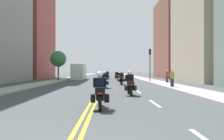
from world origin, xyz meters
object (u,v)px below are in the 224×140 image
(motorcycle_3, at_px, (121,79))
(motorcycle_1, at_px, (130,85))
(motorcycle_4, at_px, (106,77))
(motorcycle_6, at_px, (108,76))
(motorcycle_7, at_px, (116,75))
(pedestrian_1, at_px, (167,76))
(motorcycle_2, at_px, (105,81))
(pedestrian_0, at_px, (172,78))
(street_tree_0, at_px, (58,59))
(motorcycle_5, at_px, (117,77))
(traffic_light_near, at_px, (150,59))
(motorcycle_0, at_px, (100,94))
(parked_truck, at_px, (79,72))

(motorcycle_3, bearing_deg, motorcycle_1, -90.98)
(motorcycle_4, xyz_separation_m, motorcycle_6, (0.16, 10.40, -0.03))
(motorcycle_7, xyz_separation_m, pedestrian_1, (5.87, -19.76, 0.24))
(motorcycle_2, bearing_deg, pedestrian_0, 3.45)
(street_tree_0, bearing_deg, motorcycle_5, 5.87)
(motorcycle_1, distance_m, traffic_light_near, 16.85)
(motorcycle_4, bearing_deg, motorcycle_5, 70.58)
(motorcycle_0, xyz_separation_m, motorcycle_5, (1.78, 27.10, -0.01))
(street_tree_0, bearing_deg, pedestrian_1, -25.45)
(motorcycle_2, bearing_deg, motorcycle_7, 87.98)
(motorcycle_1, bearing_deg, motorcycle_6, 92.45)
(motorcycle_3, distance_m, pedestrian_0, 6.52)
(motorcycle_3, bearing_deg, motorcycle_2, -111.64)
(motorcycle_1, xyz_separation_m, pedestrian_0, (4.58, 6.07, 0.24))
(motorcycle_1, xyz_separation_m, motorcycle_7, (0.24, 33.32, -0.03))
(pedestrian_1, bearing_deg, pedestrian_0, -161.81)
(motorcycle_2, xyz_separation_m, traffic_light_near, (6.17, 10.13, 2.60))
(motorcycle_0, relative_size, motorcycle_3, 0.97)
(motorcycle_7, xyz_separation_m, street_tree_0, (-9.86, -12.27, 2.87))
(pedestrian_0, relative_size, pedestrian_1, 1.03)
(motorcycle_5, bearing_deg, motorcycle_1, -88.64)
(motorcycle_2, relative_size, pedestrian_0, 1.28)
(motorcycle_0, xyz_separation_m, motorcycle_6, (0.14, 32.26, 0.01))
(motorcycle_1, xyz_separation_m, traffic_light_near, (4.39, 16.06, 2.58))
(motorcycle_6, height_order, parked_truck, parked_truck)
(motorcycle_6, bearing_deg, motorcycle_4, -88.77)
(motorcycle_5, xyz_separation_m, street_tree_0, (-9.62, -0.99, 2.88))
(motorcycle_2, height_order, street_tree_0, street_tree_0)
(pedestrian_0, relative_size, parked_truck, 0.27)
(motorcycle_5, height_order, pedestrian_0, pedestrian_0)
(motorcycle_1, height_order, pedestrian_1, pedestrian_1)
(motorcycle_1, bearing_deg, motorcycle_2, 105.76)
(motorcycle_1, bearing_deg, motorcycle_4, 95.14)
(street_tree_0, bearing_deg, parked_truck, 64.17)
(motorcycle_2, xyz_separation_m, motorcycle_3, (1.85, 4.82, -0.00))
(motorcycle_3, xyz_separation_m, parked_truck, (-7.04, 15.74, 0.62))
(motorcycle_2, distance_m, pedestrian_0, 6.38)
(traffic_light_near, distance_m, pedestrian_1, 3.85)
(motorcycle_7, height_order, street_tree_0, street_tree_0)
(parked_truck, bearing_deg, pedestrian_0, -60.48)
(motorcycle_0, relative_size, traffic_light_near, 0.46)
(motorcycle_1, height_order, motorcycle_5, motorcycle_1)
(motorcycle_5, bearing_deg, pedestrian_0, -72.62)
(traffic_light_near, height_order, pedestrian_0, traffic_light_near)
(traffic_light_near, bearing_deg, motorcycle_6, 118.44)
(traffic_light_near, bearing_deg, pedestrian_1, -55.43)
(motorcycle_4, height_order, pedestrian_1, pedestrian_1)
(motorcycle_5, relative_size, motorcycle_6, 0.95)
(motorcycle_5, distance_m, motorcycle_6, 5.41)
(pedestrian_0, bearing_deg, motorcycle_6, -71.28)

